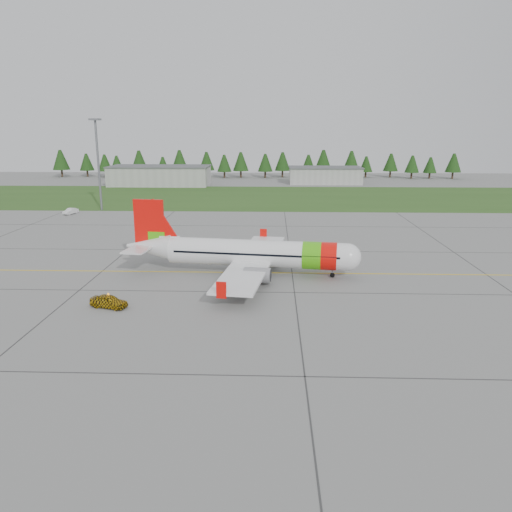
{
  "coord_description": "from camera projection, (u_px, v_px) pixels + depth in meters",
  "views": [
    {
      "loc": [
        7.5,
        -54.44,
        18.25
      ],
      "look_at": [
        5.42,
        4.54,
        3.13
      ],
      "focal_mm": 35.0,
      "sensor_mm": 36.0,
      "label": 1
    }
  ],
  "objects": [
    {
      "name": "follow_me_car",
      "position": [
        108.0,
        289.0,
        51.91
      ],
      "size": [
        1.78,
        1.95,
        4.03
      ],
      "primitive_type": "imported",
      "rotation": [
        0.0,
        0.0,
        1.28
      ],
      "color": "#DEAB0C",
      "rests_on": "ground"
    },
    {
      "name": "grass_strip",
      "position": [
        246.0,
        197.0,
        136.87
      ],
      "size": [
        320.0,
        50.0,
        0.03
      ],
      "primitive_type": "cube",
      "color": "#30561E",
      "rests_on": "ground"
    },
    {
      "name": "hangar_east",
      "position": [
        325.0,
        176.0,
        170.22
      ],
      "size": [
        24.0,
        12.0,
        5.2
      ],
      "primitive_type": "cube",
      "color": "#A8A8A3",
      "rests_on": "ground"
    },
    {
      "name": "taxi_guideline",
      "position": [
        216.0,
        272.0,
        65.23
      ],
      "size": [
        120.0,
        0.25,
        0.02
      ],
      "primitive_type": "cube",
      "color": "gold",
      "rests_on": "ground"
    },
    {
      "name": "service_van",
      "position": [
        70.0,
        205.0,
        108.93
      ],
      "size": [
        1.7,
        1.65,
        3.98
      ],
      "primitive_type": "imported",
      "rotation": [
        0.0,
        0.0,
        -0.28
      ],
      "color": "silver",
      "rests_on": "ground"
    },
    {
      "name": "floodlight_mast",
      "position": [
        99.0,
        166.0,
        112.25
      ],
      "size": [
        0.5,
        0.5,
        20.0
      ],
      "primitive_type": "cylinder",
      "color": "slate",
      "rests_on": "ground"
    },
    {
      "name": "hangar_west",
      "position": [
        160.0,
        176.0,
        164.26
      ],
      "size": [
        32.0,
        14.0,
        6.0
      ],
      "primitive_type": "cube",
      "color": "#A8A8A3",
      "rests_on": "ground"
    },
    {
      "name": "aircraft",
      "position": [
        251.0,
        253.0,
        64.06
      ],
      "size": [
        30.74,
        28.57,
        9.33
      ],
      "rotation": [
        0.0,
        0.0,
        -0.13
      ],
      "color": "white",
      "rests_on": "ground"
    },
    {
      "name": "treeline",
      "position": [
        254.0,
        164.0,
        189.84
      ],
      "size": [
        160.0,
        8.0,
        10.0
      ],
      "primitive_type": null,
      "color": "#1C3F14",
      "rests_on": "ground"
    },
    {
      "name": "ground",
      "position": [
        208.0,
        292.0,
        57.49
      ],
      "size": [
        320.0,
        320.0,
        0.0
      ],
      "primitive_type": "plane",
      "color": "gray",
      "rests_on": "ground"
    }
  ]
}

